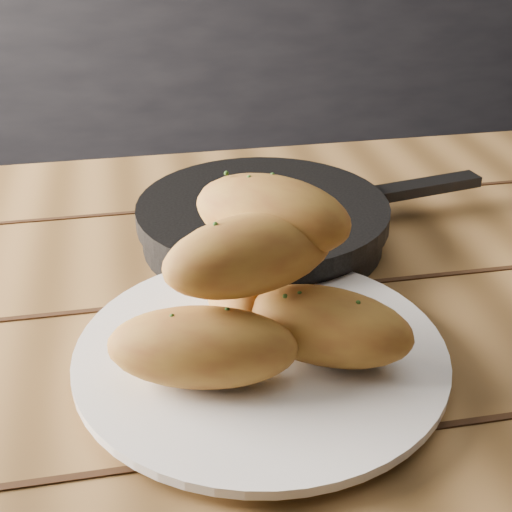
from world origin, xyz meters
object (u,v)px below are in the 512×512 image
(bread_rolls, at_px, (259,286))
(plate, at_px, (261,356))
(table, at_px, (290,438))
(skillet, at_px, (265,221))

(bread_rolls, bearing_deg, plate, -62.93)
(plate, xyz_separation_m, bread_rolls, (-0.00, 0.00, 0.06))
(table, bearing_deg, skillet, 85.00)
(bread_rolls, xyz_separation_m, skillet, (0.05, 0.21, -0.05))
(bread_rolls, height_order, skillet, bread_rolls)
(table, relative_size, skillet, 4.10)
(table, xyz_separation_m, bread_rolls, (-0.03, -0.00, 0.16))
(plate, xyz_separation_m, skillet, (0.05, 0.21, 0.01))
(table, bearing_deg, bread_rolls, -173.35)
(bread_rolls, relative_size, skillet, 0.61)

